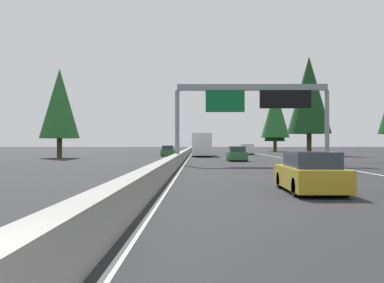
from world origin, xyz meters
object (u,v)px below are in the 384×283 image
at_px(sedan_distant_b, 310,173).
at_px(conifer_left_near, 60,104).
at_px(conifer_right_far, 275,123).
at_px(oncoming_near, 168,151).
at_px(sedan_near_right, 237,154).
at_px(minivan_mid_right, 246,149).
at_px(pickup_far_right, 201,148).
at_px(conifer_right_distant, 275,113).
at_px(conifer_right_mid, 309,95).
at_px(bus_mid_center, 202,144).
at_px(sign_gantry_overhead, 254,101).

bearing_deg(sedan_distant_b, conifer_left_near, 29.35).
xyz_separation_m(conifer_right_far, conifer_left_near, (-42.45, 33.29, 0.40)).
relative_size(oncoming_near, conifer_right_far, 0.43).
xyz_separation_m(sedan_near_right, minivan_mid_right, (25.65, -3.69, 0.27)).
bearing_deg(pickup_far_right, conifer_right_distant, -77.14).
distance_m(pickup_far_right, conifer_right_mid, 30.32).
bearing_deg(conifer_left_near, bus_mid_center, -63.75).
relative_size(pickup_far_right, conifer_right_distant, 0.41).
relative_size(sedan_near_right, conifer_right_far, 0.43).
xyz_separation_m(pickup_far_right, oncoming_near, (-28.44, 4.76, -0.23)).
bearing_deg(sign_gantry_overhead, sedan_distant_b, 178.41).
xyz_separation_m(pickup_far_right, bus_mid_center, (-28.46, 0.09, 0.80)).
xyz_separation_m(minivan_mid_right, conifer_right_mid, (-4.60, -8.84, 7.96)).
bearing_deg(pickup_far_right, conifer_right_mid, -147.19).
relative_size(sedan_near_right, bus_mid_center, 0.38).
xyz_separation_m(pickup_far_right, conifer_right_far, (5.49, -15.95, 5.28)).
xyz_separation_m(sign_gantry_overhead, bus_mid_center, (25.18, 4.14, -3.56)).
relative_size(minivan_mid_right, conifer_right_distant, 0.37).
bearing_deg(pickup_far_right, conifer_left_near, 154.87).
height_order(pickup_far_right, oncoming_near, pickup_far_right).
bearing_deg(conifer_right_mid, conifer_right_distant, 0.20).
bearing_deg(conifer_left_near, conifer_right_far, -38.11).
xyz_separation_m(minivan_mid_right, bus_mid_center, (-8.49, 7.10, 0.77)).
bearing_deg(sign_gantry_overhead, sedan_near_right, 5.20).
height_order(sedan_distant_b, oncoming_near, same).
distance_m(pickup_far_right, conifer_right_far, 17.68).
distance_m(sedan_near_right, conifer_left_near, 23.16).
bearing_deg(sedan_distant_b, bus_mid_center, 4.49).
xyz_separation_m(oncoming_near, conifer_right_far, (33.93, -20.71, 5.51)).
bearing_deg(sedan_near_right, sign_gantry_overhead, -174.80).
xyz_separation_m(sedan_distant_b, conifer_right_far, (79.48, -12.47, 5.51)).
bearing_deg(minivan_mid_right, sedan_near_right, 171.82).
bearing_deg(sedan_distant_b, conifer_right_distant, -8.99).
height_order(bus_mid_center, conifer_left_near, conifer_left_near).
distance_m(sedan_distant_b, bus_mid_center, 45.69).
height_order(sign_gantry_overhead, sedan_near_right, sign_gantry_overhead).
bearing_deg(sedan_near_right, conifer_right_far, -13.89).
height_order(minivan_mid_right, conifer_right_mid, conifer_right_mid).
xyz_separation_m(pickup_far_right, conifer_right_distant, (3.59, -15.75, 7.39)).
bearing_deg(minivan_mid_right, conifer_left_near, 124.91).
relative_size(sedan_distant_b, pickup_far_right, 0.79).
bearing_deg(sedan_distant_b, minivan_mid_right, -3.73).
bearing_deg(bus_mid_center, sign_gantry_overhead, -170.67).
height_order(sedan_near_right, minivan_mid_right, minivan_mid_right).
xyz_separation_m(sign_gantry_overhead, conifer_left_near, (16.68, 21.38, 1.31)).
distance_m(sedan_near_right, bus_mid_center, 17.53).
distance_m(conifer_right_mid, conifer_left_near, 35.50).
xyz_separation_m(oncoming_near, conifer_right_mid, (3.87, -20.61, 8.23)).
bearing_deg(conifer_right_mid, conifer_right_far, -0.21).
relative_size(sedan_near_right, pickup_far_right, 0.79).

